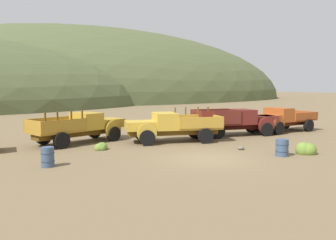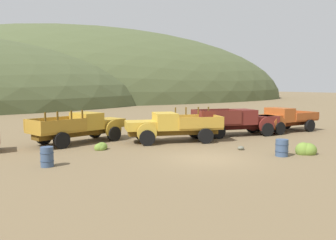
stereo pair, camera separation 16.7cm
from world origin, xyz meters
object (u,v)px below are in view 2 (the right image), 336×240
truck_mustard (85,127)px  oil_drum_spare (282,148)px  truck_oxblood (241,121)px  truck_oxide_orange (280,119)px  truck_faded_yellow (167,127)px  oil_drum_by_truck (47,157)px

truck_mustard → oil_drum_spare: truck_mustard is taller
truck_oxblood → oil_drum_spare: 7.64m
truck_mustard → truck_oxide_orange: truck_mustard is taller
truck_faded_yellow → truck_mustard: bearing=-12.9°
truck_faded_yellow → oil_drum_spare: (3.15, -6.76, -0.56)m
oil_drum_spare → oil_drum_by_truck: oil_drum_by_truck is taller
truck_oxide_orange → oil_drum_by_truck: size_ratio=6.39×
truck_faded_yellow → truck_oxide_orange: 10.10m
truck_faded_yellow → truck_oxide_orange: size_ratio=1.11×
oil_drum_by_truck → truck_faded_yellow: bearing=24.4°
truck_mustard → oil_drum_by_truck: size_ratio=7.21×
truck_oxide_orange → oil_drum_spare: (-6.95, -6.99, -0.55)m
truck_oxblood → truck_mustard: bearing=178.6°
truck_oxide_orange → oil_drum_spare: bearing=41.8°
truck_mustard → truck_faded_yellow: bearing=-47.1°
truck_oxblood → truck_faded_yellow: bearing=-167.8°
truck_mustard → truck_faded_yellow: (4.60, -2.44, 0.00)m
oil_drum_spare → truck_oxblood: bearing=66.2°
oil_drum_spare → oil_drum_by_truck: 11.48m
truck_oxide_orange → truck_oxblood: bearing=-3.1°
truck_mustard → truck_oxide_orange: bearing=-27.8°
truck_mustard → truck_oxblood: size_ratio=1.00×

